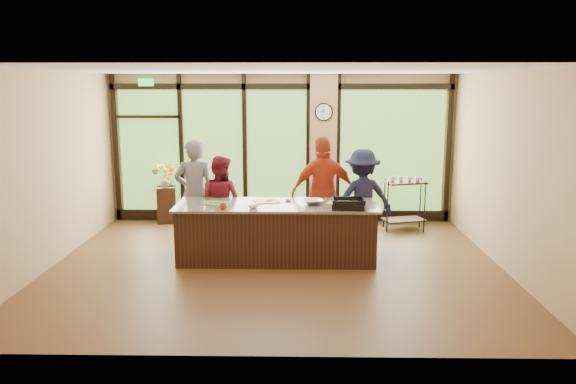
{
  "coord_description": "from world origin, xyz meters",
  "views": [
    {
      "loc": [
        0.34,
        -8.43,
        2.8
      ],
      "look_at": [
        0.18,
        0.4,
        1.1
      ],
      "focal_mm": 35.0,
      "sensor_mm": 36.0,
      "label": 1
    }
  ],
  "objects_px": {
    "cook_right": "(362,198)",
    "flower_stand": "(167,204)",
    "roasting_pan": "(348,206)",
    "bar_cart": "(404,198)",
    "cook_left": "(195,193)",
    "island_base": "(277,233)"
  },
  "relations": [
    {
      "from": "cook_right",
      "to": "island_base",
      "type": "bearing_deg",
      "value": 18.21
    },
    {
      "from": "cook_left",
      "to": "roasting_pan",
      "type": "xyz_separation_m",
      "value": [
        2.56,
        -1.07,
        0.03
      ]
    },
    {
      "from": "roasting_pan",
      "to": "bar_cart",
      "type": "bearing_deg",
      "value": 64.65
    },
    {
      "from": "cook_right",
      "to": "flower_stand",
      "type": "bearing_deg",
      "value": -34.15
    },
    {
      "from": "island_base",
      "to": "roasting_pan",
      "type": "distance_m",
      "value": 1.27
    },
    {
      "from": "flower_stand",
      "to": "bar_cart",
      "type": "bearing_deg",
      "value": -17.29
    },
    {
      "from": "cook_left",
      "to": "cook_right",
      "type": "distance_m",
      "value": 2.9
    },
    {
      "from": "island_base",
      "to": "roasting_pan",
      "type": "bearing_deg",
      "value": -15.36
    },
    {
      "from": "flower_stand",
      "to": "bar_cart",
      "type": "height_order",
      "value": "bar_cart"
    },
    {
      "from": "cook_right",
      "to": "flower_stand",
      "type": "xyz_separation_m",
      "value": [
        -3.8,
        1.65,
        -0.48
      ]
    },
    {
      "from": "roasting_pan",
      "to": "flower_stand",
      "type": "xyz_separation_m",
      "value": [
        -3.46,
        2.76,
        -0.59
      ]
    },
    {
      "from": "cook_left",
      "to": "bar_cart",
      "type": "distance_m",
      "value": 4.04
    },
    {
      "from": "cook_left",
      "to": "cook_right",
      "type": "bearing_deg",
      "value": 168.1
    },
    {
      "from": "roasting_pan",
      "to": "flower_stand",
      "type": "bearing_deg",
      "value": 146.04
    },
    {
      "from": "bar_cart",
      "to": "cook_left",
      "type": "bearing_deg",
      "value": -178.44
    },
    {
      "from": "roasting_pan",
      "to": "bar_cart",
      "type": "height_order",
      "value": "bar_cart"
    },
    {
      "from": "cook_right",
      "to": "flower_stand",
      "type": "relative_size",
      "value": 2.29
    },
    {
      "from": "island_base",
      "to": "cook_left",
      "type": "xyz_separation_m",
      "value": [
        -1.45,
        0.76,
        0.5
      ]
    },
    {
      "from": "cook_left",
      "to": "roasting_pan",
      "type": "height_order",
      "value": "cook_left"
    },
    {
      "from": "island_base",
      "to": "flower_stand",
      "type": "bearing_deg",
      "value": 133.82
    },
    {
      "from": "cook_right",
      "to": "bar_cart",
      "type": "distance_m",
      "value": 1.5
    },
    {
      "from": "cook_left",
      "to": "roasting_pan",
      "type": "bearing_deg",
      "value": 144.72
    }
  ]
}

